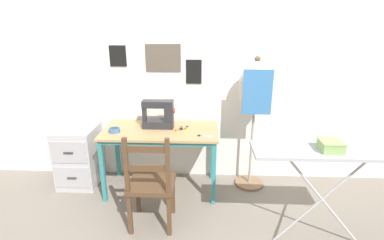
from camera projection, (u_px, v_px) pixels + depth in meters
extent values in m
plane|color=gray|center=(158.00, 204.00, 3.06)|extent=(14.00, 14.00, 0.00)
cube|color=silver|center=(163.00, 69.00, 3.28)|extent=(10.00, 0.05, 2.55)
cube|color=brown|center=(163.00, 58.00, 3.21)|extent=(0.38, 0.02, 0.29)
cube|color=black|center=(118.00, 56.00, 3.23)|extent=(0.18, 0.01, 0.22)
cube|color=black|center=(194.00, 72.00, 3.25)|extent=(0.17, 0.01, 0.26)
cube|color=tan|center=(160.00, 131.00, 3.12)|extent=(1.20, 0.60, 0.02)
cube|color=teal|center=(157.00, 143.00, 2.88)|extent=(1.12, 0.03, 0.04)
cube|color=teal|center=(103.00, 172.00, 3.01)|extent=(0.04, 0.04, 0.68)
cube|color=teal|center=(214.00, 174.00, 2.96)|extent=(0.04, 0.04, 0.68)
cube|color=teal|center=(117.00, 150.00, 3.50)|extent=(0.04, 0.04, 0.68)
cube|color=teal|center=(213.00, 152.00, 3.46)|extent=(0.04, 0.04, 0.68)
cube|color=#28282D|center=(158.00, 124.00, 3.17)|extent=(0.32, 0.15, 0.08)
cube|color=#28282D|center=(169.00, 111.00, 3.12)|extent=(0.09, 0.13, 0.21)
cube|color=#28282D|center=(156.00, 104.00, 3.10)|extent=(0.28, 0.11, 0.07)
cube|color=#28282D|center=(145.00, 113.00, 3.14)|extent=(0.04, 0.08, 0.14)
cylinder|color=#B22D2D|center=(174.00, 111.00, 3.12)|extent=(0.02, 0.06, 0.06)
cylinder|color=#99999E|center=(169.00, 100.00, 3.08)|extent=(0.01, 0.01, 0.02)
cylinder|color=teal|center=(114.00, 130.00, 3.04)|extent=(0.11, 0.11, 0.04)
cylinder|color=#243D54|center=(114.00, 129.00, 3.03)|extent=(0.09, 0.09, 0.01)
cube|color=silver|center=(207.00, 136.00, 2.94)|extent=(0.12, 0.01, 0.00)
cube|color=silver|center=(206.00, 136.00, 2.93)|extent=(0.12, 0.04, 0.00)
torus|color=black|center=(199.00, 136.00, 2.95)|extent=(0.03, 0.03, 0.01)
torus|color=black|center=(199.00, 135.00, 2.95)|extent=(0.03, 0.03, 0.01)
cylinder|color=orange|center=(176.00, 130.00, 3.05)|extent=(0.02, 0.02, 0.04)
cylinder|color=beige|center=(176.00, 128.00, 3.05)|extent=(0.03, 0.03, 0.00)
cylinder|color=beige|center=(177.00, 131.00, 3.06)|extent=(0.03, 0.03, 0.00)
cylinder|color=black|center=(181.00, 128.00, 3.10)|extent=(0.03, 0.03, 0.03)
cylinder|color=beige|center=(181.00, 127.00, 3.09)|extent=(0.04, 0.04, 0.00)
cylinder|color=beige|center=(181.00, 130.00, 3.10)|extent=(0.04, 0.04, 0.00)
cylinder|color=yellow|center=(187.00, 128.00, 3.10)|extent=(0.03, 0.03, 0.04)
cylinder|color=beige|center=(187.00, 127.00, 3.10)|extent=(0.04, 0.04, 0.00)
cylinder|color=beige|center=(187.00, 130.00, 3.11)|extent=(0.04, 0.04, 0.00)
cube|color=#513823|center=(152.00, 183.00, 2.66)|extent=(0.40, 0.38, 0.04)
cube|color=#513823|center=(138.00, 194.00, 2.88)|extent=(0.04, 0.04, 0.39)
cube|color=#513823|center=(173.00, 195.00, 2.87)|extent=(0.04, 0.04, 0.39)
cube|color=#513823|center=(130.00, 214.00, 2.58)|extent=(0.04, 0.04, 0.39)
cube|color=#513823|center=(169.00, 216.00, 2.56)|extent=(0.04, 0.04, 0.39)
cube|color=#513823|center=(126.00, 165.00, 2.43)|extent=(0.04, 0.04, 0.48)
cube|color=#513823|center=(168.00, 166.00, 2.41)|extent=(0.04, 0.04, 0.48)
cube|color=#513823|center=(146.00, 149.00, 2.37)|extent=(0.34, 0.02, 0.06)
cube|color=#513823|center=(147.00, 168.00, 2.43)|extent=(0.34, 0.02, 0.06)
cube|color=#B7B7BC|center=(80.00, 156.00, 3.37)|extent=(0.41, 0.47, 0.67)
cube|color=#A8A8AD|center=(69.00, 153.00, 3.10)|extent=(0.38, 0.01, 0.24)
cube|color=#333338|center=(68.00, 153.00, 3.09)|extent=(0.10, 0.01, 0.02)
cube|color=#A8A8AD|center=(72.00, 178.00, 3.19)|extent=(0.38, 0.01, 0.24)
cube|color=#333338|center=(72.00, 178.00, 3.18)|extent=(0.10, 0.01, 0.02)
cylinder|color=#846647|center=(249.00, 183.00, 3.42)|extent=(0.32, 0.32, 0.03)
cylinder|color=#ADA89E|center=(252.00, 145.00, 3.27)|extent=(0.03, 0.03, 0.91)
ellipsoid|color=beige|center=(256.00, 87.00, 3.06)|extent=(0.34, 0.25, 0.54)
sphere|color=brown|center=(258.00, 59.00, 2.97)|extent=(0.06, 0.06, 0.06)
cube|color=teal|center=(257.00, 92.00, 2.95)|extent=(0.29, 0.01, 0.45)
cube|color=#ADB2B7|center=(330.00, 151.00, 2.28)|extent=(1.17, 0.33, 0.02)
cylinder|color=#B7B7BC|center=(322.00, 199.00, 2.41)|extent=(0.72, 0.02, 0.84)
cylinder|color=#B7B7BC|center=(322.00, 199.00, 2.41)|extent=(0.72, 0.02, 0.84)
cube|color=#8EB266|center=(331.00, 146.00, 2.24)|extent=(0.16, 0.16, 0.07)
cube|color=#9DC470|center=(332.00, 141.00, 2.23)|extent=(0.16, 0.17, 0.01)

